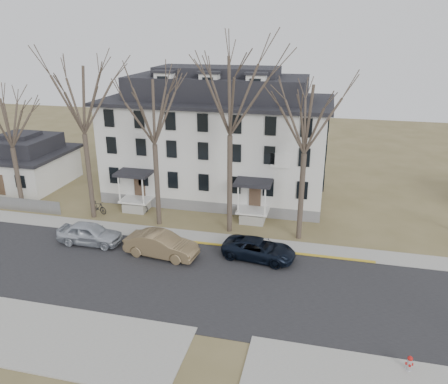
% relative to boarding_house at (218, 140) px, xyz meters
% --- Properties ---
extents(ground, '(120.00, 120.00, 0.00)m').
position_rel_boarding_house_xyz_m(ground, '(2.00, -17.95, -5.38)').
color(ground, olive).
rests_on(ground, ground).
extents(main_road, '(120.00, 10.00, 0.04)m').
position_rel_boarding_house_xyz_m(main_road, '(2.00, -15.95, -5.38)').
color(main_road, '#27272A').
rests_on(main_road, ground).
extents(far_sidewalk, '(120.00, 2.00, 0.08)m').
position_rel_boarding_house_xyz_m(far_sidewalk, '(2.00, -9.95, -5.38)').
color(far_sidewalk, '#A09F97').
rests_on(far_sidewalk, ground).
extents(near_sidewalk_left, '(20.00, 5.00, 0.08)m').
position_rel_boarding_house_xyz_m(near_sidewalk_left, '(-6.00, -22.95, -5.38)').
color(near_sidewalk_left, '#A09F97').
rests_on(near_sidewalk_left, ground).
extents(yellow_curb, '(14.00, 0.25, 0.06)m').
position_rel_boarding_house_xyz_m(yellow_curb, '(7.00, -10.85, -5.38)').
color(yellow_curb, gold).
rests_on(yellow_curb, ground).
extents(boarding_house, '(20.80, 12.36, 12.05)m').
position_rel_boarding_house_xyz_m(boarding_house, '(0.00, 0.00, 0.00)').
color(boarding_house, slate).
rests_on(boarding_house, ground).
extents(small_house, '(8.70, 8.70, 5.00)m').
position_rel_boarding_house_xyz_m(small_house, '(-20.00, -1.96, -3.13)').
color(small_house, silver).
rests_on(small_house, ground).
extents(tree_far_left, '(8.40, 8.40, 13.72)m').
position_rel_boarding_house_xyz_m(tree_far_left, '(-9.00, -8.15, 4.96)').
color(tree_far_left, '#473B31').
rests_on(tree_far_left, ground).
extents(tree_mid_left, '(7.80, 7.80, 12.74)m').
position_rel_boarding_house_xyz_m(tree_mid_left, '(-3.00, -8.15, 4.22)').
color(tree_mid_left, '#473B31').
rests_on(tree_mid_left, ground).
extents(tree_center, '(9.00, 9.00, 14.70)m').
position_rel_boarding_house_xyz_m(tree_center, '(3.00, -8.15, 5.71)').
color(tree_center, '#473B31').
rests_on(tree_center, ground).
extents(tree_mid_right, '(7.80, 7.80, 12.74)m').
position_rel_boarding_house_xyz_m(tree_mid_right, '(8.50, -8.15, 4.22)').
color(tree_mid_right, '#473B31').
rests_on(tree_mid_right, ground).
extents(tree_bungalow, '(6.60, 6.60, 10.78)m').
position_rel_boarding_house_xyz_m(tree_bungalow, '(-16.00, -8.15, 2.74)').
color(tree_bungalow, '#473B31').
rests_on(tree_bungalow, ground).
extents(car_silver, '(4.87, 2.02, 1.65)m').
position_rel_boarding_house_xyz_m(car_silver, '(-6.69, -12.77, -4.55)').
color(car_silver, silver).
rests_on(car_silver, ground).
extents(car_tan, '(5.42, 2.40, 1.73)m').
position_rel_boarding_house_xyz_m(car_tan, '(-0.80, -13.32, -4.51)').
color(car_tan, brown).
rests_on(car_tan, ground).
extents(car_navy, '(5.39, 3.01, 1.42)m').
position_rel_boarding_house_xyz_m(car_navy, '(6.01, -12.08, -4.67)').
color(car_navy, black).
rests_on(car_navy, ground).
extents(bicycle_left, '(1.86, 0.96, 0.93)m').
position_rel_boarding_house_xyz_m(bicycle_left, '(-5.60, -6.13, -4.91)').
color(bicycle_left, black).
rests_on(bicycle_left, ground).
extents(bicycle_right, '(1.93, 1.03, 1.12)m').
position_rel_boarding_house_xyz_m(bicycle_right, '(-8.94, -7.43, -4.82)').
color(bicycle_right, black).
rests_on(bicycle_right, ground).
extents(fire_hydrant, '(0.35, 0.33, 0.85)m').
position_rel_boarding_house_xyz_m(fire_hydrant, '(14.64, -21.12, -4.95)').
color(fire_hydrant, '#B7B7BA').
rests_on(fire_hydrant, ground).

